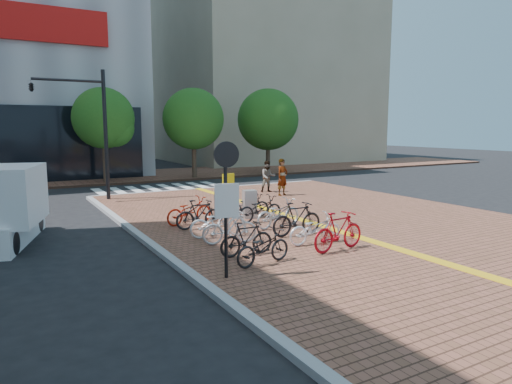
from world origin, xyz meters
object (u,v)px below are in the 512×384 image
pedestrian_b (268,176)px  notice_sign (226,193)px  pedestrian_a (282,177)px  bike_4 (199,214)px  utility_box (250,204)px  traffic_light_pole (73,110)px  bike_3 (218,222)px  yellow_sign (228,189)px  bike_2 (230,227)px  bike_0 (263,247)px  bike_7 (315,229)px  bike_9 (278,213)px  bike_10 (260,209)px  bike_6 (339,231)px  bike_1 (247,239)px  bike_11 (248,205)px  bike_5 (189,211)px  bike_8 (297,219)px

pedestrian_b → notice_sign: (-8.17, -11.71, 1.16)m
notice_sign → pedestrian_a: bearing=51.5°
bike_4 → utility_box: 2.55m
utility_box → traffic_light_pole: traffic_light_pole is taller
bike_3 → yellow_sign: bearing=-25.7°
pedestrian_a → bike_2: bearing=-146.9°
bike_0 → bike_7: bearing=-77.5°
bike_3 → bike_9: bearing=-73.4°
bike_10 → pedestrian_a: size_ratio=0.98×
bike_4 → yellow_sign: (1.20, 0.15, 0.77)m
bike_6 → traffic_light_pole: traffic_light_pole is taller
bike_1 → bike_4: size_ratio=0.93×
bike_11 → pedestrian_a: pedestrian_a is taller
bike_0 → bike_9: bearing=-47.5°
bike_3 → traffic_light_pole: size_ratio=0.30×
bike_3 → pedestrian_a: pedestrian_a is taller
pedestrian_b → yellow_sign: (-5.50, -6.37, 0.43)m
pedestrian_a → traffic_light_pole: (-9.51, 3.19, 3.33)m
bike_5 → pedestrian_a: 7.99m
utility_box → bike_9: bearing=-88.4°
bike_7 → notice_sign: bearing=116.1°
bike_5 → bike_7: bearing=-165.2°
pedestrian_a → bike_1: bearing=-142.9°
bike_9 → pedestrian_b: (4.22, 7.71, 0.34)m
utility_box → bike_5: bearing=177.6°
bike_9 → bike_8: bearing=166.0°
bike_4 → notice_sign: bearing=165.5°
bike_5 → bike_8: bearing=-156.1°
bike_6 → bike_9: bearing=-8.8°
traffic_light_pole → bike_4: bearing=-71.6°
notice_sign → traffic_light_pole: (-1.31, 13.52, 2.26)m
bike_1 → utility_box: size_ratio=1.47×
bike_9 → bike_4: bearing=55.2°
bike_9 → notice_sign: size_ratio=0.60×
bike_4 → pedestrian_a: 8.48m
bike_3 → traffic_light_pole: (-2.81, 9.80, 3.78)m
bike_3 → bike_5: size_ratio=1.00×
bike_11 → bike_1: bearing=154.6°
bike_5 → bike_6: 5.99m
pedestrian_a → bike_5: bearing=-162.9°
bike_6 → bike_11: bearing=-7.9°
bike_5 → utility_box: utility_box is taller
traffic_light_pole → bike_11: bearing=-54.4°
bike_2 → bike_10: (2.46, 2.41, -0.02)m
traffic_light_pole → bike_2: bearing=-75.6°
bike_6 → traffic_light_pole: 14.39m
bike_9 → bike_11: 2.17m
bike_9 → bike_10: bike_9 is taller
bike_1 → bike_11: (2.65, 4.75, -0.02)m
bike_0 → pedestrian_b: (6.89, 11.19, 0.40)m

